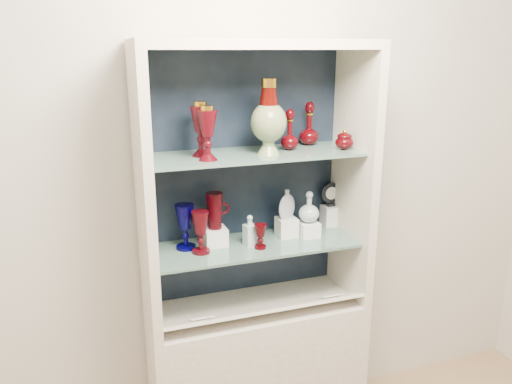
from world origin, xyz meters
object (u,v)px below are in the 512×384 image
object	(u,v)px
enamel_urn	(269,117)
clear_round_decanter	(309,208)
ruby_goblet_small	(260,236)
cobalt_goblet	(185,227)
flat_flask	(287,204)
lidded_bowl	(344,139)
ruby_pitcher	(215,211)
clear_square_bottle	(250,230)
ruby_goblet_tall	(201,232)
ruby_decanter_b	(309,122)
cameo_medallion	(331,194)
pedestal_lamp_left	(207,133)
ruby_decanter_a	(290,127)
pedestal_lamp_right	(201,129)

from	to	relation	value
enamel_urn	clear_round_decanter	distance (m)	0.49
ruby_goblet_small	enamel_urn	bearing A→B (deg)	24.17
cobalt_goblet	flat_flask	size ratio (longest dim) A/B	1.43
lidded_bowl	clear_round_decanter	xyz separation A→B (m)	(-0.13, 0.06, -0.32)
lidded_bowl	ruby_pitcher	size ratio (longest dim) A/B	0.56
clear_square_bottle	ruby_goblet_tall	bearing A→B (deg)	-177.17
lidded_bowl	clear_round_decanter	size ratio (longest dim) A/B	0.64
lidded_bowl	ruby_decanter_b	bearing A→B (deg)	124.26
ruby_goblet_small	cameo_medallion	distance (m)	0.48
enamel_urn	lidded_bowl	world-z (taller)	enamel_urn
pedestal_lamp_left	clear_square_bottle	size ratio (longest dim) A/B	1.53
enamel_urn	ruby_goblet_tall	bearing A→B (deg)	176.72
clear_round_decanter	cobalt_goblet	bearing A→B (deg)	176.14
ruby_decanter_a	cobalt_goblet	xyz separation A→B (m)	(-0.48, 0.03, -0.42)
lidded_bowl	ruby_goblet_small	bearing A→B (deg)	-179.33
pedestal_lamp_left	cameo_medallion	bearing A→B (deg)	15.98
clear_round_decanter	cameo_medallion	xyz separation A→B (m)	(0.17, 0.11, 0.02)
ruby_goblet_tall	clear_round_decanter	size ratio (longest dim) A/B	1.31
lidded_bowl	flat_flask	bearing A→B (deg)	157.41
ruby_decanter_b	clear_square_bottle	distance (m)	0.57
clear_square_bottle	flat_flask	xyz separation A→B (m)	(0.20, 0.05, 0.09)
pedestal_lamp_left	clear_square_bottle	xyz separation A→B (m)	(0.20, 0.06, -0.46)
flat_flask	ruby_decanter_a	bearing A→B (deg)	-120.51
ruby_decanter_b	ruby_goblet_small	distance (m)	0.58
cobalt_goblet	ruby_goblet_tall	xyz separation A→B (m)	(0.05, -0.07, -0.01)
pedestal_lamp_left	ruby_pitcher	xyz separation A→B (m)	(0.05, 0.12, -0.37)
flat_flask	clear_round_decanter	bearing A→B (deg)	-43.74
pedestal_lamp_left	ruby_goblet_tall	bearing A→B (deg)	119.79
ruby_decanter_b	clear_round_decanter	xyz separation A→B (m)	(-0.03, -0.09, -0.39)
ruby_goblet_small	cameo_medallion	world-z (taller)	cameo_medallion
enamel_urn	ruby_goblet_small	distance (m)	0.52
ruby_goblet_tall	cameo_medallion	world-z (taller)	cameo_medallion
ruby_decanter_a	cameo_medallion	bearing A→B (deg)	19.99
enamel_urn	ruby_decanter_a	size ratio (longest dim) A/B	1.55
ruby_goblet_tall	pedestal_lamp_right	bearing A→B (deg)	58.92
ruby_decanter_a	ruby_pitcher	bearing A→B (deg)	175.46
pedestal_lamp_left	ruby_decanter_b	world-z (taller)	pedestal_lamp_left
pedestal_lamp_right	clear_square_bottle	world-z (taller)	pedestal_lamp_right
ruby_decanter_b	ruby_pitcher	xyz separation A→B (m)	(-0.47, -0.05, -0.36)
ruby_pitcher	clear_square_bottle	bearing A→B (deg)	-14.29
ruby_decanter_a	ruby_decanter_b	bearing A→B (deg)	31.28
enamel_urn	flat_flask	distance (m)	0.44
pedestal_lamp_right	ruby_goblet_small	bearing A→B (deg)	-17.57
clear_square_bottle	cameo_medallion	size ratio (longest dim) A/B	1.15
clear_square_bottle	ruby_decanter_b	bearing A→B (deg)	18.33
pedestal_lamp_left	ruby_goblet_small	world-z (taller)	pedestal_lamp_left
pedestal_lamp_right	ruby_goblet_small	distance (m)	0.54
ruby_goblet_small	cameo_medallion	bearing A→B (deg)	21.97
clear_square_bottle	ruby_pitcher	bearing A→B (deg)	158.87
pedestal_lamp_left	lidded_bowl	size ratio (longest dim) A/B	2.39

